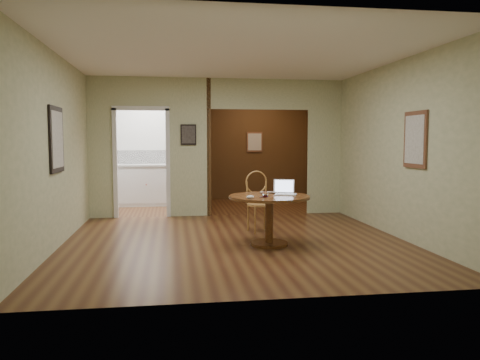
{
  "coord_description": "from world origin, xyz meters",
  "views": [
    {
      "loc": [
        -0.92,
        -6.69,
        1.49
      ],
      "look_at": [
        0.02,
        -0.2,
        0.93
      ],
      "focal_mm": 35.0,
      "sensor_mm": 36.0,
      "label": 1
    }
  ],
  "objects": [
    {
      "name": "dining_table",
      "position": [
        0.43,
        -0.27,
        0.53
      ],
      "size": [
        1.14,
        1.14,
        0.71
      ],
      "rotation": [
        0.0,
        0.0,
        -0.2
      ],
      "color": "brown",
      "rests_on": "ground"
    },
    {
      "name": "chair",
      "position": [
        0.47,
        0.78,
        0.55
      ],
      "size": [
        0.5,
        0.5,
        0.99
      ],
      "rotation": [
        0.0,
        0.0,
        0.22
      ],
      "color": "#A7783B",
      "rests_on": "ground"
    },
    {
      "name": "mouse",
      "position": [
        0.11,
        -0.58,
        0.74
      ],
      "size": [
        0.12,
        0.09,
        0.05
      ],
      "primitive_type": "ellipsoid",
      "rotation": [
        0.0,
        0.0,
        0.27
      ],
      "color": "white",
      "rests_on": "dining_table"
    },
    {
      "name": "pen",
      "position": [
        0.32,
        -0.44,
        0.72
      ],
      "size": [
        0.13,
        0.05,
        0.01
      ],
      "primitive_type": "cylinder",
      "rotation": [
        0.0,
        1.57,
        0.34
      ],
      "color": "#0C0C57",
      "rests_on": "dining_table"
    },
    {
      "name": "floor",
      "position": [
        0.0,
        0.0,
        0.0
      ],
      "size": [
        5.0,
        5.0,
        0.0
      ],
      "primitive_type": "plane",
      "color": "#432213",
      "rests_on": "ground"
    },
    {
      "name": "closed_laptop",
      "position": [
        0.5,
        -0.01,
        0.72
      ],
      "size": [
        0.29,
        0.19,
        0.02
      ],
      "primitive_type": "imported",
      "rotation": [
        0.0,
        0.0,
        -0.02
      ],
      "color": "#ABABAF",
      "rests_on": "dining_table"
    },
    {
      "name": "wine_glass",
      "position": [
        0.33,
        -0.46,
        0.76
      ],
      "size": [
        0.08,
        0.08,
        0.09
      ],
      "primitive_type": null,
      "color": "white",
      "rests_on": "dining_table"
    },
    {
      "name": "kitchen_cabinet",
      "position": [
        -1.35,
        4.2,
        0.47
      ],
      "size": [
        2.06,
        0.6,
        0.94
      ],
      "color": "white",
      "rests_on": "ground"
    },
    {
      "name": "open_laptop",
      "position": [
        0.69,
        -0.15,
        0.77
      ],
      "size": [
        0.36,
        0.36,
        0.21
      ],
      "rotation": [
        0.0,
        0.0,
        -0.36
      ],
      "color": "white",
      "rests_on": "dining_table"
    },
    {
      "name": "grocery_bag",
      "position": [
        -0.63,
        4.2,
        1.1
      ],
      "size": [
        0.38,
        0.34,
        0.32
      ],
      "primitive_type": "ellipsoid",
      "rotation": [
        0.0,
        0.0,
        -0.23
      ],
      "color": "beige",
      "rests_on": "kitchen_cabinet"
    },
    {
      "name": "room_shell",
      "position": [
        -0.47,
        3.1,
        1.29
      ],
      "size": [
        5.2,
        7.5,
        5.0
      ],
      "color": "white",
      "rests_on": "ground"
    }
  ]
}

